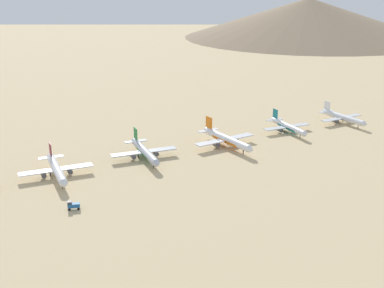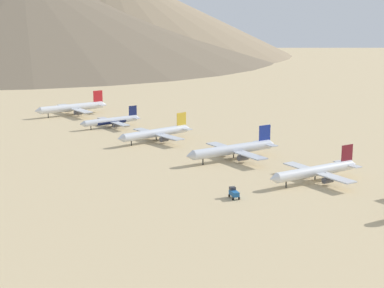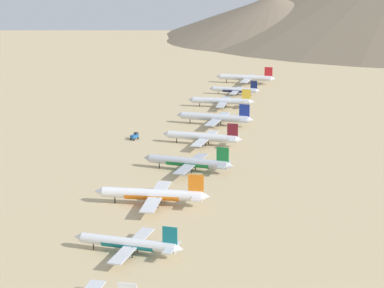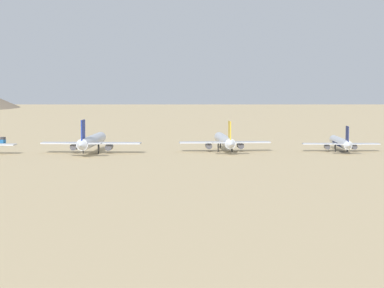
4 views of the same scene
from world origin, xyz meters
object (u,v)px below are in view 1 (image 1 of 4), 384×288
object	(u,v)px
service_truck	(73,205)
parked_jet_5	(145,151)
parked_jet_7	(288,126)
parked_jet_4	(56,169)
parked_jet_6	(226,139)
parked_jet_8	(343,117)

from	to	relation	value
service_truck	parked_jet_5	bearing A→B (deg)	129.09
parked_jet_7	service_truck	distance (m)	161.15
parked_jet_7	service_truck	size ratio (longest dim) A/B	7.22
parked_jet_4	parked_jet_5	xyz separation A→B (m)	(-3.07, 49.84, -0.02)
parked_jet_7	parked_jet_4	bearing A→B (deg)	-88.37
parked_jet_5	parked_jet_6	xyz separation A→B (m)	(3.95, 51.02, 0.29)
parked_jet_4	parked_jet_7	xyz separation A→B (m)	(-4.31, 151.27, -0.53)
parked_jet_5	parked_jet_6	distance (m)	51.18
parked_jet_7	parked_jet_8	distance (m)	46.52
parked_jet_8	service_truck	size ratio (longest dim) A/B	7.41
parked_jet_4	parked_jet_6	size ratio (longest dim) A/B	0.93
parked_jet_4	parked_jet_7	distance (m)	151.34
parked_jet_7	parked_jet_8	world-z (taller)	parked_jet_8
parked_jet_5	parked_jet_7	bearing A→B (deg)	90.70
parked_jet_4	parked_jet_7	size ratio (longest dim) A/B	1.12
parked_jet_8	parked_jet_7	bearing A→B (deg)	-91.89
parked_jet_5	parked_jet_4	bearing A→B (deg)	-86.47
parked_jet_8	service_truck	bearing A→B (deg)	-77.92
parked_jet_7	parked_jet_8	xyz separation A→B (m)	(1.53, 46.49, 0.11)
parked_jet_8	parked_jet_6	bearing A→B (deg)	-87.84
parked_jet_4	service_truck	world-z (taller)	parked_jet_4
parked_jet_6	service_truck	world-z (taller)	parked_jet_6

